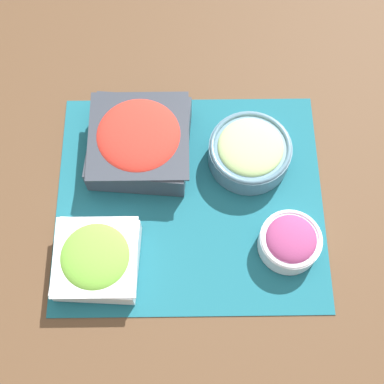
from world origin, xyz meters
TOP-DOWN VIEW (x-y plane):
  - ground_plane at (0.00, 0.00)m, footprint 3.00×3.00m
  - placemat at (0.00, 0.00)m, footprint 0.50×0.44m
  - lettuce_bowl at (0.16, 0.13)m, footprint 0.15×0.15m
  - tomato_bowl at (0.09, -0.10)m, footprint 0.20×0.20m
  - cucumber_bowl at (-0.12, -0.08)m, footprint 0.16×0.16m
  - onion_bowl at (-0.18, 0.10)m, footprint 0.11×0.11m

SIDE VIEW (x-z plane):
  - ground_plane at x=0.00m, z-range 0.00..0.00m
  - placemat at x=0.00m, z-range 0.00..0.00m
  - onion_bowl at x=-0.18m, z-range 0.00..0.06m
  - lettuce_bowl at x=0.16m, z-range 0.00..0.06m
  - cucumber_bowl at x=-0.12m, z-range 0.01..0.07m
  - tomato_bowl at x=0.09m, z-range 0.01..0.08m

